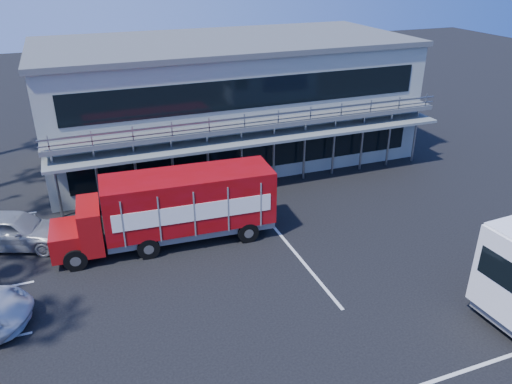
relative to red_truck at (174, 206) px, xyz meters
name	(u,v)px	position (x,y,z in m)	size (l,w,h in m)	color
ground	(273,291)	(2.65, -5.04, -1.79)	(120.00, 120.00, 0.00)	black
building	(226,99)	(5.65, 9.90, 1.86)	(22.40, 12.00, 7.30)	#949B8E
red_truck	(174,206)	(0.00, 0.00, 0.00)	(9.82, 2.86, 3.27)	maroon
parked_car_e	(14,230)	(-6.85, 2.16, -0.96)	(1.97, 4.91, 1.67)	gray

